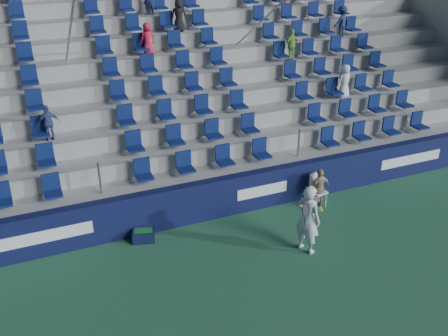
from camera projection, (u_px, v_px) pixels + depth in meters
name	position (u px, v px, depth m)	size (l,w,h in m)	color
ground	(262.00, 281.00, 11.85)	(70.00, 70.00, 0.00)	#296140
sponsor_wall	(213.00, 199.00, 14.19)	(24.00, 0.32, 1.20)	#11153E
grandstand	(159.00, 96.00, 17.72)	(24.00, 8.17, 6.63)	#979792
tennis_player	(308.00, 219.00, 12.57)	(0.75, 0.81, 1.89)	silver
line_judge_chair	(316.00, 187.00, 14.89)	(0.52, 0.54, 1.01)	white
line_judge	(319.00, 188.00, 14.74)	(0.72, 0.30, 1.23)	tan
ball_bin	(144.00, 235.00, 13.30)	(0.67, 0.53, 0.33)	#0F1837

